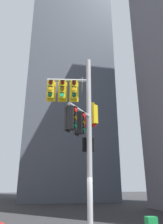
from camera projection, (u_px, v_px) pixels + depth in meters
The scene contains 2 objects.
building_mid_block at pixel (68, 64), 39.88m from camera, with size 13.26×13.26×47.23m, color #4C5460.
signal_pole_assembly at pixel (79, 118), 10.49m from camera, with size 2.74×2.48×8.75m.
Camera 1 is at (-2.41, -9.98, 2.18)m, focal length 34.04 mm.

